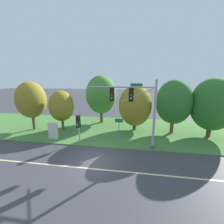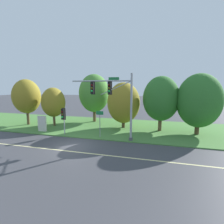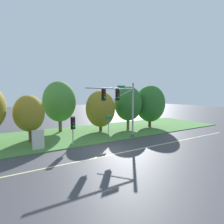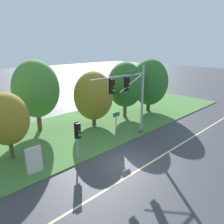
{
  "view_description": "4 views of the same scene",
  "coord_description": "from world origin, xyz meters",
  "px_view_note": "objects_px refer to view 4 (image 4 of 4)",
  "views": [
    {
      "loc": [
        3.49,
        -11.34,
        7.04
      ],
      "look_at": [
        0.99,
        4.69,
        3.29
      ],
      "focal_mm": 24.0,
      "sensor_mm": 36.0,
      "label": 1
    },
    {
      "loc": [
        8.08,
        -14.25,
        5.72
      ],
      "look_at": [
        3.34,
        3.04,
        2.96
      ],
      "focal_mm": 28.0,
      "sensor_mm": 36.0,
      "label": 2
    },
    {
      "loc": [
        -8.24,
        -14.34,
        5.36
      ],
      "look_at": [
        2.47,
        3.27,
        3.38
      ],
      "focal_mm": 28.0,
      "sensor_mm": 36.0,
      "label": 3
    },
    {
      "loc": [
        -11.34,
        -9.79,
        8.7
      ],
      "look_at": [
        1.99,
        3.78,
        2.86
      ],
      "focal_mm": 35.0,
      "sensor_mm": 36.0,
      "label": 4
    }
  ],
  "objects_px": {
    "route_sign_post": "(116,123)",
    "info_kiosk": "(34,160)",
    "traffic_signal_mast": "(131,93)",
    "tree_mid_verge": "(93,96)",
    "tree_tall_centre": "(125,85)",
    "tree_behind_signpost": "(36,89)",
    "pedestrian_signal_near_kerb": "(78,133)",
    "tree_left_of_mast": "(7,119)",
    "tree_right_far": "(149,82)"
  },
  "relations": [
    {
      "from": "traffic_signal_mast",
      "to": "info_kiosk",
      "type": "height_order",
      "value": "traffic_signal_mast"
    },
    {
      "from": "pedestrian_signal_near_kerb",
      "to": "tree_tall_centre",
      "type": "height_order",
      "value": "tree_tall_centre"
    },
    {
      "from": "route_sign_post",
      "to": "tree_left_of_mast",
      "type": "distance_m",
      "value": 8.93
    },
    {
      "from": "route_sign_post",
      "to": "tree_left_of_mast",
      "type": "relative_size",
      "value": 0.55
    },
    {
      "from": "route_sign_post",
      "to": "tree_right_far",
      "type": "bearing_deg",
      "value": 21.32
    },
    {
      "from": "traffic_signal_mast",
      "to": "tree_behind_signpost",
      "type": "distance_m",
      "value": 9.55
    },
    {
      "from": "traffic_signal_mast",
      "to": "tree_behind_signpost",
      "type": "xyz_separation_m",
      "value": [
        -5.26,
        7.98,
        -0.07
      ]
    },
    {
      "from": "route_sign_post",
      "to": "tree_left_of_mast",
      "type": "height_order",
      "value": "tree_left_of_mast"
    },
    {
      "from": "tree_behind_signpost",
      "to": "tree_tall_centre",
      "type": "height_order",
      "value": "tree_behind_signpost"
    },
    {
      "from": "traffic_signal_mast",
      "to": "pedestrian_signal_near_kerb",
      "type": "xyz_separation_m",
      "value": [
        -5.97,
        0.07,
        -2.23
      ]
    },
    {
      "from": "tree_mid_verge",
      "to": "tree_left_of_mast",
      "type": "bearing_deg",
      "value": -171.68
    },
    {
      "from": "tree_right_far",
      "to": "tree_left_of_mast",
      "type": "bearing_deg",
      "value": -178.58
    },
    {
      "from": "route_sign_post",
      "to": "tree_tall_centre",
      "type": "height_order",
      "value": "tree_tall_centre"
    },
    {
      "from": "tree_mid_verge",
      "to": "tree_tall_centre",
      "type": "relative_size",
      "value": 0.89
    },
    {
      "from": "traffic_signal_mast",
      "to": "tree_mid_verge",
      "type": "bearing_deg",
      "value": 90.95
    },
    {
      "from": "traffic_signal_mast",
      "to": "tree_mid_verge",
      "type": "height_order",
      "value": "traffic_signal_mast"
    },
    {
      "from": "traffic_signal_mast",
      "to": "tree_behind_signpost",
      "type": "bearing_deg",
      "value": 123.41
    },
    {
      "from": "tree_behind_signpost",
      "to": "tree_right_far",
      "type": "relative_size",
      "value": 1.05
    },
    {
      "from": "tree_mid_verge",
      "to": "traffic_signal_mast",
      "type": "bearing_deg",
      "value": -89.05
    },
    {
      "from": "tree_right_far",
      "to": "pedestrian_signal_near_kerb",
      "type": "bearing_deg",
      "value": -164.02
    },
    {
      "from": "route_sign_post",
      "to": "tree_behind_signpost",
      "type": "height_order",
      "value": "tree_behind_signpost"
    },
    {
      "from": "tree_mid_verge",
      "to": "info_kiosk",
      "type": "xyz_separation_m",
      "value": [
        -9.23,
        -4.52,
        -2.37
      ]
    },
    {
      "from": "pedestrian_signal_near_kerb",
      "to": "tree_mid_verge",
      "type": "relative_size",
      "value": 0.51
    },
    {
      "from": "traffic_signal_mast",
      "to": "tree_behind_signpost",
      "type": "height_order",
      "value": "tree_behind_signpost"
    },
    {
      "from": "tree_behind_signpost",
      "to": "tree_left_of_mast",
      "type": "bearing_deg",
      "value": -136.95
    },
    {
      "from": "traffic_signal_mast",
      "to": "tree_mid_verge",
      "type": "xyz_separation_m",
      "value": [
        -0.09,
        5.24,
        -1.13
      ]
    },
    {
      "from": "tree_left_of_mast",
      "to": "tree_mid_verge",
      "type": "xyz_separation_m",
      "value": [
        9.61,
        1.41,
        0.04
      ]
    },
    {
      "from": "tree_behind_signpost",
      "to": "tree_mid_verge",
      "type": "bearing_deg",
      "value": -27.9
    },
    {
      "from": "route_sign_post",
      "to": "info_kiosk",
      "type": "bearing_deg",
      "value": 176.34
    },
    {
      "from": "tree_left_of_mast",
      "to": "tree_behind_signpost",
      "type": "relative_size",
      "value": 0.73
    },
    {
      "from": "traffic_signal_mast",
      "to": "info_kiosk",
      "type": "bearing_deg",
      "value": 175.62
    },
    {
      "from": "tree_tall_centre",
      "to": "tree_right_far",
      "type": "bearing_deg",
      "value": -7.59
    },
    {
      "from": "tree_left_of_mast",
      "to": "tree_mid_verge",
      "type": "height_order",
      "value": "tree_mid_verge"
    },
    {
      "from": "info_kiosk",
      "to": "pedestrian_signal_near_kerb",
      "type": "bearing_deg",
      "value": -10.9
    },
    {
      "from": "tree_behind_signpost",
      "to": "route_sign_post",
      "type": "bearing_deg",
      "value": -65.03
    },
    {
      "from": "tree_right_far",
      "to": "info_kiosk",
      "type": "height_order",
      "value": "tree_right_far"
    },
    {
      "from": "traffic_signal_mast",
      "to": "tree_left_of_mast",
      "type": "height_order",
      "value": "traffic_signal_mast"
    },
    {
      "from": "tree_left_of_mast",
      "to": "tree_tall_centre",
      "type": "distance_m",
      "value": 14.38
    },
    {
      "from": "tree_mid_verge",
      "to": "pedestrian_signal_near_kerb",
      "type": "bearing_deg",
      "value": -138.73
    },
    {
      "from": "traffic_signal_mast",
      "to": "tree_left_of_mast",
      "type": "bearing_deg",
      "value": 158.45
    },
    {
      "from": "pedestrian_signal_near_kerb",
      "to": "tree_tall_centre",
      "type": "distance_m",
      "value": 11.76
    },
    {
      "from": "tree_tall_centre",
      "to": "tree_mid_verge",
      "type": "bearing_deg",
      "value": 175.21
    },
    {
      "from": "tree_left_of_mast",
      "to": "tree_tall_centre",
      "type": "bearing_deg",
      "value": 4.03
    },
    {
      "from": "tree_left_of_mast",
      "to": "info_kiosk",
      "type": "relative_size",
      "value": 2.79
    },
    {
      "from": "tree_left_of_mast",
      "to": "tree_behind_signpost",
      "type": "bearing_deg",
      "value": 43.05
    },
    {
      "from": "tree_behind_signpost",
      "to": "tree_right_far",
      "type": "bearing_deg",
      "value": -14.72
    },
    {
      "from": "route_sign_post",
      "to": "tree_behind_signpost",
      "type": "relative_size",
      "value": 0.4
    },
    {
      "from": "tree_left_of_mast",
      "to": "tree_mid_verge",
      "type": "distance_m",
      "value": 9.71
    },
    {
      "from": "tree_right_far",
      "to": "tree_tall_centre",
      "type": "bearing_deg",
      "value": 172.41
    },
    {
      "from": "tree_left_of_mast",
      "to": "tree_right_far",
      "type": "bearing_deg",
      "value": 1.42
    }
  ]
}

